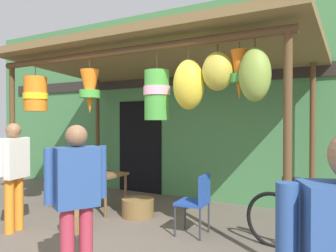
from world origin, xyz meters
name	(u,v)px	position (x,y,z in m)	size (l,w,h in m)	color
ground_plane	(107,237)	(0.00, 0.00, 0.00)	(30.00, 30.00, 0.00)	#60564C
shop_facade	(194,102)	(-0.01, 2.72, 1.95)	(11.97, 0.29, 3.90)	#47844C
market_stall_canopy	(155,65)	(0.12, 1.03, 2.46)	(5.02, 2.65, 2.79)	brown
display_table	(87,176)	(-1.28, 0.97, 0.59)	(1.40, 0.63, 0.66)	brown
flower_heap_on_table	(87,166)	(-1.33, 1.03, 0.74)	(0.82, 0.57, 0.16)	green
folding_chair	(197,199)	(1.02, 0.68, 0.50)	(0.43, 0.43, 0.84)	#2347A8
wicker_basket_by_table	(138,207)	(-0.21, 1.02, 0.15)	(0.53, 0.53, 0.29)	brown
wicker_basket_spare	(74,221)	(-0.61, 0.00, 0.12)	(0.42, 0.42, 0.25)	brown
parked_bicycle	(316,228)	(2.51, 0.67, 0.35)	(1.72, 0.51, 0.92)	black
vendor_in_orange	(77,192)	(0.62, -1.17, 0.90)	(0.38, 0.53, 1.53)	#B23347
customer_foreground	(14,168)	(-1.31, -0.46, 0.90)	(0.30, 0.58, 1.54)	orange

